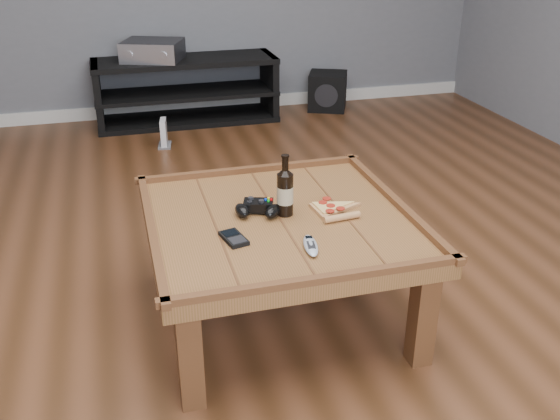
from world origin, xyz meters
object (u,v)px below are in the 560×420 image
object	(u,v)px
beer_bottle	(285,191)
subwoofer	(328,91)
coffee_table	(279,231)
av_receiver	(153,50)
pizza_slice	(332,209)
smartphone	(234,238)
game_controller	(258,208)
game_console	(164,134)
media_console	(187,91)
remote_control	(311,245)

from	to	relation	value
beer_bottle	subwoofer	size ratio (longest dim) A/B	0.61
coffee_table	av_receiver	distance (m)	2.76
av_receiver	coffee_table	bearing A→B (deg)	-63.89
pizza_slice	smartphone	world-z (taller)	pizza_slice
smartphone	subwoofer	world-z (taller)	smartphone
beer_bottle	subwoofer	world-z (taller)	beer_bottle
coffee_table	pizza_slice	world-z (taller)	pizza_slice
coffee_table	game_controller	distance (m)	0.12
av_receiver	game_console	bearing A→B (deg)	-69.85
coffee_table	pizza_slice	size ratio (longest dim) A/B	3.67
av_receiver	game_controller	bearing A→B (deg)	-65.34
pizza_slice	media_console	bearing A→B (deg)	88.48
game_controller	av_receiver	size ratio (longest dim) A/B	0.37
av_receiver	subwoofer	size ratio (longest dim) A/B	1.29
coffee_table	smartphone	world-z (taller)	coffee_table
remote_control	game_controller	bearing A→B (deg)	119.54
game_console	beer_bottle	bearing A→B (deg)	-73.82
coffee_table	subwoofer	bearing A→B (deg)	66.98
pizza_slice	beer_bottle	bearing A→B (deg)	166.10
coffee_table	media_console	size ratio (longest dim) A/B	0.74
subwoofer	game_console	size ratio (longest dim) A/B	2.03
game_controller	subwoofer	bearing A→B (deg)	83.24
smartphone	remote_control	bearing A→B (deg)	-41.25
game_console	av_receiver	bearing A→B (deg)	97.96
media_console	game_controller	bearing A→B (deg)	-91.54
media_console	game_console	world-z (taller)	media_console
coffee_table	remote_control	xyz separation A→B (m)	(0.04, -0.26, 0.07)
coffee_table	subwoofer	world-z (taller)	coffee_table
pizza_slice	game_console	world-z (taller)	pizza_slice
av_receiver	subwoofer	bearing A→B (deg)	23.01
beer_bottle	game_console	world-z (taller)	beer_bottle
media_console	beer_bottle	distance (m)	2.74
av_receiver	game_console	world-z (taller)	av_receiver
av_receiver	remote_control	bearing A→B (deg)	-63.54
coffee_table	beer_bottle	xyz separation A→B (m)	(0.03, 0.02, 0.16)
coffee_table	subwoofer	distance (m)	3.04
game_controller	smartphone	world-z (taller)	game_controller
smartphone	game_console	world-z (taller)	smartphone
smartphone	media_console	bearing A→B (deg)	72.44
subwoofer	av_receiver	bearing A→B (deg)	-154.59
game_controller	remote_control	world-z (taller)	game_controller
media_console	remote_control	size ratio (longest dim) A/B	8.63
beer_bottle	subwoofer	xyz separation A→B (m)	(1.16, 2.77, -0.40)
media_console	remote_control	xyz separation A→B (m)	(0.04, -3.01, 0.22)
game_controller	smartphone	size ratio (longest dim) A/B	1.40
remote_control	av_receiver	bearing A→B (deg)	104.75
pizza_slice	subwoofer	xyz separation A→B (m)	(0.97, 2.79, -0.31)
game_controller	pizza_slice	distance (m)	0.29
smartphone	subwoofer	size ratio (longest dim) A/B	0.35
pizza_slice	subwoofer	world-z (taller)	pizza_slice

